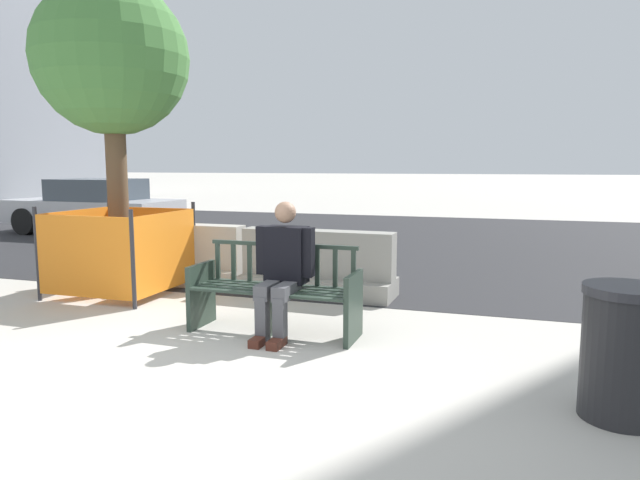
# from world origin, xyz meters

# --- Properties ---
(ground_plane) EXTENTS (200.00, 200.00, 0.00)m
(ground_plane) POSITION_xyz_m (0.00, 0.00, 0.00)
(ground_plane) COLOR #B7B2A8
(street_asphalt) EXTENTS (120.00, 12.00, 0.01)m
(street_asphalt) POSITION_xyz_m (0.00, 8.70, 0.00)
(street_asphalt) COLOR #28282B
(street_asphalt) RESTS_ON ground
(street_bench) EXTENTS (1.70, 0.56, 0.88)m
(street_bench) POSITION_xyz_m (0.45, 1.41, 0.40)
(street_bench) COLOR #28382D
(street_bench) RESTS_ON ground
(seated_person) EXTENTS (0.58, 0.73, 1.31)m
(seated_person) POSITION_xyz_m (0.56, 1.35, 0.69)
(seated_person) COLOR black
(seated_person) RESTS_ON ground
(jersey_barrier_centre) EXTENTS (2.02, 0.74, 0.84)m
(jersey_barrier_centre) POSITION_xyz_m (0.33, 3.13, 0.34)
(jersey_barrier_centre) COLOR gray
(jersey_barrier_centre) RESTS_ON ground
(jersey_barrier_left) EXTENTS (2.00, 0.69, 0.84)m
(jersey_barrier_left) POSITION_xyz_m (-1.81, 3.28, 0.34)
(jersey_barrier_left) COLOR #ADA89E
(jersey_barrier_left) RESTS_ON ground
(street_tree) EXTENTS (1.91, 1.91, 3.95)m
(street_tree) POSITION_xyz_m (-2.15, 2.46, 2.95)
(street_tree) COLOR brown
(street_tree) RESTS_ON ground
(construction_fence) EXTENTS (1.43, 1.43, 1.16)m
(construction_fence) POSITION_xyz_m (-2.15, 2.46, 0.58)
(construction_fence) COLOR #2D2D33
(construction_fence) RESTS_ON ground
(car_sedan_mid) EXTENTS (4.20, 1.97, 1.33)m
(car_sedan_mid) POSITION_xyz_m (-6.96, 7.83, 0.66)
(car_sedan_mid) COLOR #B7B7BC
(car_sedan_mid) RESTS_ON ground
(trash_bin) EXTENTS (0.55, 0.55, 0.90)m
(trash_bin) POSITION_xyz_m (3.37, 0.31, 0.45)
(trash_bin) COLOR #232326
(trash_bin) RESTS_ON ground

